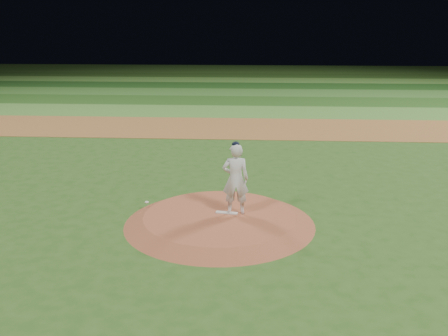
% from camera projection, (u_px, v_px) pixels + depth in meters
% --- Properties ---
extents(ground, '(120.00, 120.00, 0.00)m').
position_uv_depth(ground, '(220.00, 223.00, 14.47)').
color(ground, '#2B511A').
rests_on(ground, ground).
extents(infield_dirt_band, '(70.00, 6.00, 0.02)m').
position_uv_depth(infield_dirt_band, '(238.00, 128.00, 27.90)').
color(infield_dirt_band, brown).
rests_on(infield_dirt_band, ground).
extents(outfield_stripe_0, '(70.00, 5.00, 0.02)m').
position_uv_depth(outfield_stripe_0, '(241.00, 112.00, 33.18)').
color(outfield_stripe_0, '#427B2D').
rests_on(outfield_stripe_0, ground).
extents(outfield_stripe_1, '(70.00, 5.00, 0.02)m').
position_uv_depth(outfield_stripe_1, '(243.00, 101.00, 37.97)').
color(outfield_stripe_1, '#224D18').
rests_on(outfield_stripe_1, ground).
extents(outfield_stripe_2, '(70.00, 5.00, 0.02)m').
position_uv_depth(outfield_stripe_2, '(245.00, 92.00, 42.77)').
color(outfield_stripe_2, '#346825').
rests_on(outfield_stripe_2, ground).
extents(outfield_stripe_3, '(70.00, 5.00, 0.02)m').
position_uv_depth(outfield_stripe_3, '(246.00, 86.00, 47.57)').
color(outfield_stripe_3, '#194315').
rests_on(outfield_stripe_3, ground).
extents(outfield_stripe_4, '(70.00, 5.00, 0.02)m').
position_uv_depth(outfield_stripe_4, '(247.00, 80.00, 52.36)').
color(outfield_stripe_4, '#43792C').
rests_on(outfield_stripe_4, ground).
extents(outfield_stripe_5, '(70.00, 5.00, 0.02)m').
position_uv_depth(outfield_stripe_5, '(248.00, 75.00, 57.16)').
color(outfield_stripe_5, '#224415').
rests_on(outfield_stripe_5, ground).
extents(pitchers_mound, '(5.50, 5.50, 0.25)m').
position_uv_depth(pitchers_mound, '(220.00, 219.00, 14.44)').
color(pitchers_mound, '#9B4D30').
rests_on(pitchers_mound, ground).
extents(pitching_rubber, '(0.66, 0.25, 0.03)m').
position_uv_depth(pitching_rubber, '(227.00, 213.00, 14.55)').
color(pitching_rubber, beige).
rests_on(pitching_rubber, pitchers_mound).
extents(rosin_bag, '(0.13, 0.13, 0.07)m').
position_uv_depth(rosin_bag, '(147.00, 202.00, 15.36)').
color(rosin_bag, silver).
rests_on(rosin_bag, pitchers_mound).
extents(pitcher_on_mound, '(0.80, 0.55, 2.14)m').
position_uv_depth(pitcher_on_mound, '(236.00, 179.00, 14.27)').
color(pitcher_on_mound, silver).
rests_on(pitcher_on_mound, pitchers_mound).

